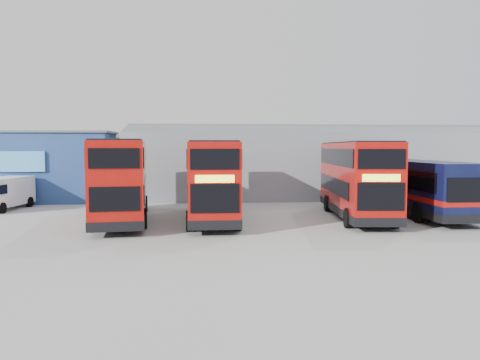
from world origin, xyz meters
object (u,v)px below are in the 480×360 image
(panel_van, at_px, (2,192))
(maintenance_shed, at_px, (311,163))
(double_decker_left, at_px, (122,181))
(double_decker_right, at_px, (356,180))
(single_decker_blue, at_px, (415,187))
(office_block, at_px, (36,165))
(double_decker_centre, at_px, (212,181))

(panel_van, bearing_deg, maintenance_shed, 30.47)
(double_decker_left, height_order, double_decker_right, double_decker_left)
(maintenance_shed, xyz_separation_m, single_decker_blue, (3.23, -12.45, -1.03))
(double_decker_left, distance_m, double_decker_right, 12.91)
(office_block, bearing_deg, double_decker_right, -28.65)
(double_decker_left, relative_size, panel_van, 2.12)
(maintenance_shed, height_order, double_decker_left, maintenance_shed)
(office_block, xyz_separation_m, maintenance_shed, (22.00, 2.01, 0.02))
(single_decker_blue, bearing_deg, double_decker_right, 16.76)
(office_block, bearing_deg, single_decker_blue, -22.49)
(double_decker_centre, xyz_separation_m, panel_van, (-13.07, 5.20, -0.98))
(office_block, bearing_deg, maintenance_shed, 5.21)
(panel_van, bearing_deg, double_decker_left, -22.92)
(double_decker_left, bearing_deg, maintenance_shed, -140.76)
(maintenance_shed, xyz_separation_m, double_decker_left, (-13.68, -13.69, -0.45))
(office_block, distance_m, double_decker_right, 24.20)
(double_decker_right, bearing_deg, office_block, 157.56)
(double_decker_right, bearing_deg, double_decker_left, -173.44)
(office_block, distance_m, single_decker_blue, 27.33)
(double_decker_left, bearing_deg, panel_van, -38.06)
(double_decker_centre, bearing_deg, office_block, 138.46)
(double_decker_left, xyz_separation_m, double_decker_right, (12.91, 0.08, -0.04))
(maintenance_shed, distance_m, double_decker_centre, 16.30)
(office_block, bearing_deg, double_decker_centre, -41.60)
(double_decker_centre, relative_size, single_decker_blue, 0.86)
(double_decker_centre, height_order, single_decker_blue, double_decker_centre)
(double_decker_centre, bearing_deg, panel_van, 158.37)
(office_block, distance_m, maintenance_shed, 22.09)
(maintenance_shed, xyz_separation_m, double_decker_centre, (-8.86, -13.67, -0.48))
(double_decker_left, bearing_deg, double_decker_right, 174.56)
(single_decker_blue, xyz_separation_m, panel_van, (-25.16, 3.98, -0.43))
(double_decker_centre, bearing_deg, double_decker_right, 0.49)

